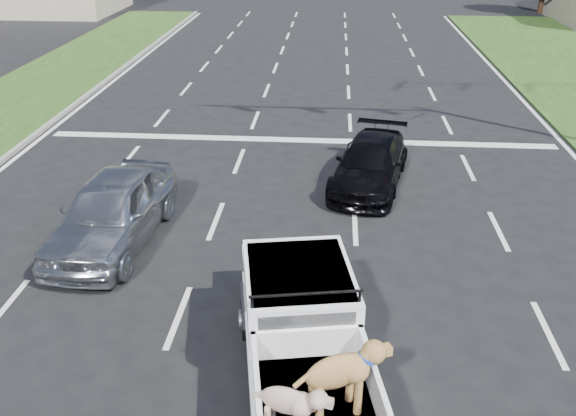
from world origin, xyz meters
name	(u,v)px	position (x,y,z in m)	size (l,w,h in m)	color
ground	(268,321)	(0.00, 0.00, 0.00)	(160.00, 160.00, 0.00)	black
road_markings	(292,181)	(0.00, 6.56, 0.01)	(17.75, 60.00, 0.01)	silver
pickup_truck	(306,349)	(0.81, -1.88, 0.92)	(2.73, 5.42, 1.94)	black
silver_sedan	(112,211)	(-3.92, 2.80, 0.81)	(1.91, 4.75, 1.62)	#A4A7AB
black_coupe	(370,164)	(2.20, 6.54, 0.64)	(1.79, 4.40, 1.28)	black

